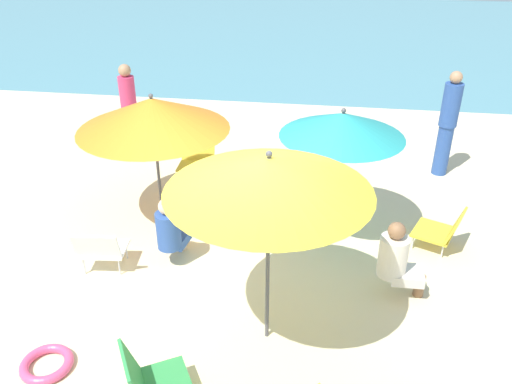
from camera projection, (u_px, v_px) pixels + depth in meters
The scene contains 15 objects.
ground_plane at pixel (227, 291), 6.05m from camera, with size 40.00×40.00×0.00m, color beige.
sea_water at pixel (305, 31), 18.75m from camera, with size 40.00×16.00×0.01m, color #5693A3.
umbrella_yellow at pixel (269, 175), 4.53m from camera, with size 1.88×1.88×2.10m.
umbrella_orange at pixel (153, 114), 6.75m from camera, with size 2.00×2.00×1.83m.
umbrella_teal at pixel (343, 125), 6.34m from camera, with size 1.55×1.55×1.80m.
beach_chair_a at pixel (197, 159), 8.53m from camera, with size 0.56×0.57×0.55m.
beach_chair_b at pixel (150, 380), 4.52m from camera, with size 0.73×0.71×0.64m.
beach_chair_c at pixel (101, 248), 6.23m from camera, with size 0.59×0.57×0.63m.
beach_chair_e at pixel (442, 230), 6.68m from camera, with size 0.72×0.70×0.56m.
beach_chair_f at pixel (256, 189), 7.64m from camera, with size 0.78×0.77×0.59m.
person_a at pixel (171, 230), 6.33m from camera, with size 0.34×0.55×0.93m.
person_b at pixel (129, 107), 9.19m from camera, with size 0.28×0.28×1.58m.
person_c at pixel (448, 124), 8.31m from camera, with size 0.28×0.28×1.73m.
person_d at pixel (397, 259), 5.79m from camera, with size 0.56×0.33×0.95m.
swim_ring at pixel (47, 364), 5.02m from camera, with size 0.50×0.50×0.09m, color #E54C7F.
Camera 1 is at (1.02, -4.66, 3.91)m, focal length 36.66 mm.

